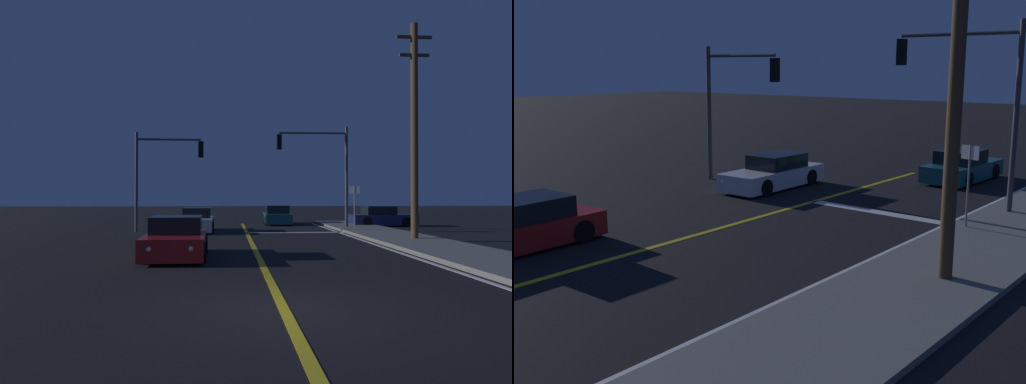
# 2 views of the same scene
# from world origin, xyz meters

# --- Properties ---
(ground_plane) EXTENTS (160.00, 160.00, 0.00)m
(ground_plane) POSITION_xyz_m (0.00, 0.00, 0.00)
(ground_plane) COLOR black
(sidewalk_right) EXTENTS (3.20, 32.57, 0.15)m
(sidewalk_right) POSITION_xyz_m (6.91, 9.05, 0.07)
(sidewalk_right) COLOR slate
(sidewalk_right) RESTS_ON ground
(lane_line_center) EXTENTS (0.20, 30.76, 0.01)m
(lane_line_center) POSITION_xyz_m (0.00, 9.05, 0.01)
(lane_line_center) COLOR gold
(lane_line_center) RESTS_ON ground
(lane_line_edge_right) EXTENTS (0.16, 30.76, 0.01)m
(lane_line_edge_right) POSITION_xyz_m (5.06, 9.05, 0.01)
(lane_line_edge_right) COLOR white
(lane_line_edge_right) RESTS_ON ground
(stop_bar) EXTENTS (5.31, 0.50, 0.01)m
(stop_bar) POSITION_xyz_m (2.66, 16.60, 0.01)
(stop_bar) COLOR white
(stop_bar) RESTS_ON ground
(car_following_oncoming_white) EXTENTS (1.91, 4.76, 1.34)m
(car_following_oncoming_white) POSITION_xyz_m (-2.77, 17.71, 0.58)
(car_following_oncoming_white) COLOR silver
(car_following_oncoming_white) RESTS_ON ground
(car_lead_oncoming_red) EXTENTS (2.09, 4.25, 1.34)m
(car_lead_oncoming_red) POSITION_xyz_m (-2.70, 7.02, 0.58)
(car_lead_oncoming_red) COLOR maroon
(car_lead_oncoming_red) RESTS_ON ground
(car_mid_block_teal) EXTENTS (1.98, 4.48, 1.34)m
(car_mid_block_teal) POSITION_xyz_m (2.43, 23.91, 0.58)
(car_mid_block_teal) COLOR #195960
(car_mid_block_teal) RESTS_ON ground
(car_side_waiting_navy) EXTENTS (4.29, 2.01, 1.34)m
(car_side_waiting_navy) POSITION_xyz_m (9.13, 21.42, 0.58)
(car_side_waiting_navy) COLOR navy
(car_side_waiting_navy) RESTS_ON ground
(traffic_signal_near_right) EXTENTS (4.31, 0.28, 6.20)m
(traffic_signal_near_right) POSITION_xyz_m (4.63, 18.90, 4.14)
(traffic_signal_near_right) COLOR #38383D
(traffic_signal_near_right) RESTS_ON ground
(traffic_signal_far_left) EXTENTS (3.80, 0.28, 5.57)m
(traffic_signal_far_left) POSITION_xyz_m (-4.74, 17.50, 3.72)
(traffic_signal_far_left) COLOR #38383D
(traffic_signal_far_left) RESTS_ON ground
(utility_pole_right) EXTENTS (1.60, 0.32, 9.65)m
(utility_pole_right) POSITION_xyz_m (7.21, 11.51, 4.99)
(utility_pole_right) COLOR #4C3823
(utility_pole_right) RESTS_ON ground
(street_sign_corner) EXTENTS (0.56, 0.13, 2.59)m
(street_sign_corner) POSITION_xyz_m (5.81, 16.10, 1.73)
(street_sign_corner) COLOR slate
(street_sign_corner) RESTS_ON ground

